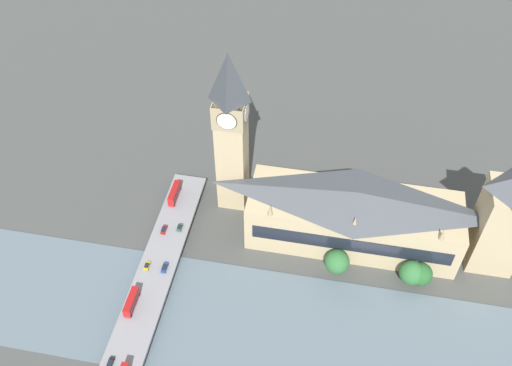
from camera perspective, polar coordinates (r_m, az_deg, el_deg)
ground_plane at (r=225.98m, az=6.97°, el=-8.31°), size 600.00×600.00×0.00m
river_water at (r=209.82m, az=6.12°, el=-14.96°), size 48.30×360.00×0.30m
parliament_hall at (r=225.37m, az=9.71°, el=-3.30°), size 26.39×81.70×27.36m
clock_tower at (r=218.57m, az=-2.51°, el=5.23°), size 12.57×12.57×74.46m
victoria_tower at (r=227.23m, az=23.50°, el=-3.40°), size 17.07×17.07×50.56m
road_bridge at (r=215.71m, az=-11.07°, el=-11.66°), size 128.59×14.08×4.03m
double_decker_bus_lead at (r=212.82m, az=-12.35°, el=-11.51°), size 10.84×2.65×4.62m
double_decker_bus_rear at (r=241.89m, az=-8.16°, el=-1.00°), size 11.49×2.62×4.97m
car_northbound_lead at (r=232.06m, az=-7.64°, el=-4.42°), size 3.81×1.85×1.41m
car_northbound_tail at (r=221.13m, az=-9.12°, el=-8.34°), size 4.67×1.89×1.37m
car_southbound_lead at (r=204.87m, az=-14.37°, el=-17.05°), size 4.36×1.76×1.42m
car_southbound_mid at (r=232.31m, az=-9.20°, el=-4.61°), size 4.52×1.82×1.42m
car_southbound_tail at (r=222.79m, az=-10.84°, el=-8.14°), size 3.91×1.80×1.28m
tree_embankment_near at (r=219.95m, az=8.10°, el=-7.78°), size 9.63×9.63×11.32m
tree_embankment_mid at (r=222.50m, az=15.29°, el=-8.64°), size 9.40×9.40×11.31m
tree_embankment_far at (r=223.60m, az=16.11°, el=-8.74°), size 9.04×9.04×10.65m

